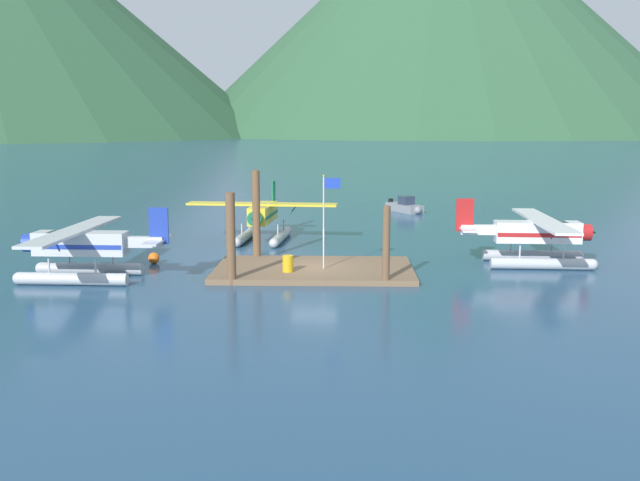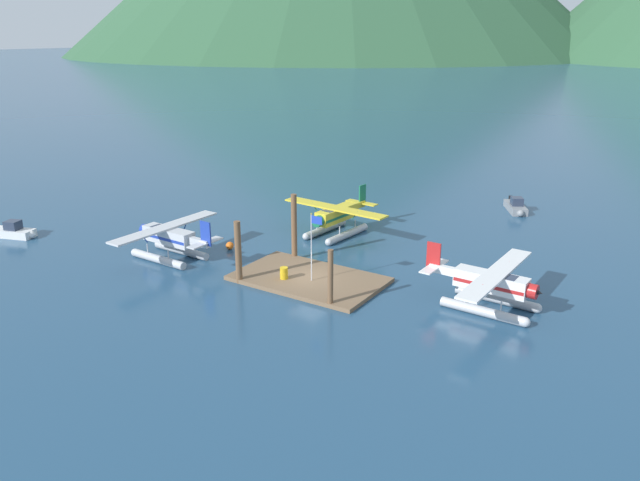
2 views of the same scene
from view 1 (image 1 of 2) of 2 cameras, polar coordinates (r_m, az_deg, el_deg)
ground_plane at (r=38.00m, az=-0.49°, el=-2.65°), size 1200.00×1200.00×0.00m
dock_platform at (r=37.97m, az=-0.50°, el=-2.43°), size 10.80×6.56×0.30m
piling_near_left at (r=34.96m, az=-7.37°, el=0.12°), size 0.47×0.47×4.70m
piling_near_right at (r=34.70m, az=5.49°, el=-0.46°), size 0.38×0.38×4.06m
piling_far_left at (r=40.97m, az=-5.28°, el=2.04°), size 0.46×0.46×5.40m
flagpole at (r=36.95m, az=0.52°, el=2.56°), size 0.95×0.10×5.10m
fuel_drum at (r=36.69m, az=-2.67°, el=-1.92°), size 0.62×0.62×0.88m
mooring_buoy at (r=41.45m, az=-13.57°, el=-1.42°), size 0.66×0.66×0.66m
mountain_ridge_west_peak at (r=534.10m, az=10.11°, el=18.16°), size 382.50×382.50×177.78m
seaplane_yellow_bow_left at (r=48.17m, az=-4.74°, el=1.83°), size 10.48×7.97×3.84m
seaplane_silver_port_aft at (r=38.03m, az=-19.17°, el=-0.75°), size 7.98×10.43×3.84m
seaplane_white_stbd_fwd at (r=41.62m, az=17.53°, el=0.19°), size 7.98×10.44×3.84m
boat_grey_open_north at (r=64.74m, az=7.05°, el=2.81°), size 3.37×4.41×1.50m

